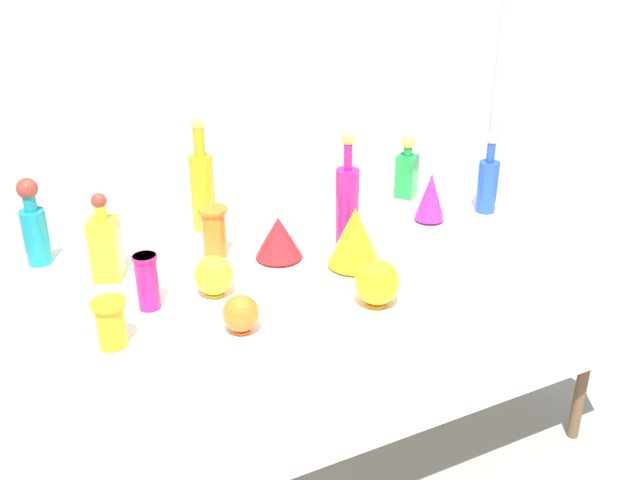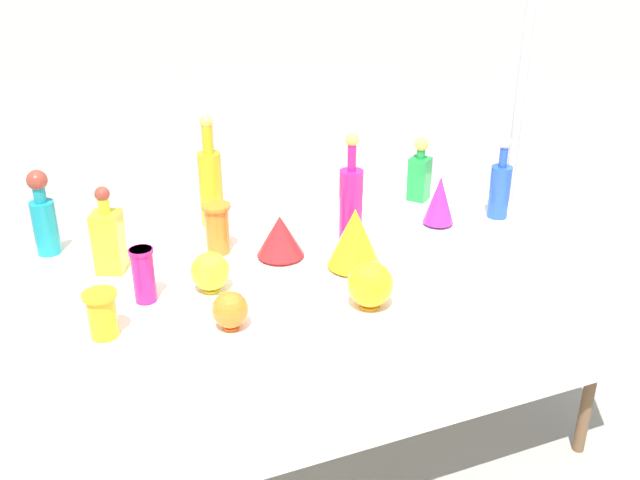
# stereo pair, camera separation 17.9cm
# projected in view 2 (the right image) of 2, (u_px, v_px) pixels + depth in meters

# --- Properties ---
(ground_plane) EXTENTS (40.00, 40.00, 0.00)m
(ground_plane) POSITION_uv_depth(u_px,v_px,m) (320.00, 434.00, 2.84)
(ground_plane) COLOR gray
(display_table) EXTENTS (1.99, 1.12, 0.76)m
(display_table) POSITION_uv_depth(u_px,v_px,m) (324.00, 284.00, 2.51)
(display_table) COLOR white
(display_table) RESTS_ON ground
(tall_bottle_0) EXTENTS (0.09, 0.09, 0.32)m
(tall_bottle_0) POSITION_uv_depth(u_px,v_px,m) (44.00, 217.00, 2.55)
(tall_bottle_0) COLOR teal
(tall_bottle_0) RESTS_ON display_table
(tall_bottle_1) EXTENTS (0.09, 0.09, 0.44)m
(tall_bottle_1) POSITION_uv_depth(u_px,v_px,m) (351.00, 204.00, 2.59)
(tall_bottle_1) COLOR #C61972
(tall_bottle_1) RESTS_ON display_table
(tall_bottle_2) EXTENTS (0.08, 0.08, 0.34)m
(tall_bottle_2) POSITION_uv_depth(u_px,v_px,m) (500.00, 186.00, 2.85)
(tall_bottle_2) COLOR blue
(tall_bottle_2) RESTS_ON display_table
(tall_bottle_3) EXTENTS (0.09, 0.09, 0.45)m
(tall_bottle_3) POSITION_uv_depth(u_px,v_px,m) (211.00, 183.00, 2.76)
(tall_bottle_3) COLOR orange
(tall_bottle_3) RESTS_ON display_table
(square_decanter_0) EXTENTS (0.11, 0.11, 0.28)m
(square_decanter_0) POSITION_uv_depth(u_px,v_px,m) (420.00, 173.00, 3.03)
(square_decanter_0) COLOR #198C38
(square_decanter_0) RESTS_ON display_table
(square_decanter_1) EXTENTS (0.12, 0.12, 0.31)m
(square_decanter_1) POSITION_uv_depth(u_px,v_px,m) (108.00, 238.00, 2.43)
(square_decanter_1) COLOR yellow
(square_decanter_1) RESTS_ON display_table
(slender_vase_0) EXTENTS (0.08, 0.08, 0.18)m
(slender_vase_0) POSITION_uv_depth(u_px,v_px,m) (143.00, 273.00, 2.25)
(slender_vase_0) COLOR #C61972
(slender_vase_0) RESTS_ON display_table
(slender_vase_1) EXTENTS (0.10, 0.10, 0.19)m
(slender_vase_1) POSITION_uv_depth(u_px,v_px,m) (217.00, 227.00, 2.57)
(slender_vase_1) COLOR orange
(slender_vase_1) RESTS_ON display_table
(slender_vase_2) EXTENTS (0.10, 0.10, 0.14)m
(slender_vase_2) POSITION_uv_depth(u_px,v_px,m) (102.00, 312.00, 2.07)
(slender_vase_2) COLOR orange
(slender_vase_2) RESTS_ON display_table
(fluted_vase_0) EXTENTS (0.17, 0.17, 0.16)m
(fluted_vase_0) POSITION_uv_depth(u_px,v_px,m) (280.00, 236.00, 2.54)
(fluted_vase_0) COLOR red
(fluted_vase_0) RESTS_ON display_table
(fluted_vase_1) EXTENTS (0.12, 0.12, 0.20)m
(fluted_vase_1) POSITION_uv_depth(u_px,v_px,m) (440.00, 200.00, 2.79)
(fluted_vase_1) COLOR purple
(fluted_vase_1) RESTS_ON display_table
(fluted_vase_2) EXTENTS (0.19, 0.19, 0.22)m
(fluted_vase_2) POSITION_uv_depth(u_px,v_px,m) (355.00, 237.00, 2.45)
(fluted_vase_2) COLOR orange
(fluted_vase_2) RESTS_ON display_table
(round_bowl_0) EXTENTS (0.15, 0.15, 0.15)m
(round_bowl_0) POSITION_uv_depth(u_px,v_px,m) (370.00, 284.00, 2.23)
(round_bowl_0) COLOR orange
(round_bowl_0) RESTS_ON display_table
(round_bowl_1) EXTENTS (0.13, 0.13, 0.14)m
(round_bowl_1) POSITION_uv_depth(u_px,v_px,m) (210.00, 271.00, 2.32)
(round_bowl_1) COLOR yellow
(round_bowl_1) RESTS_ON display_table
(round_bowl_2) EXTENTS (0.11, 0.11, 0.12)m
(round_bowl_2) POSITION_uv_depth(u_px,v_px,m) (230.00, 310.00, 2.12)
(round_bowl_2) COLOR orange
(round_bowl_2) RESTS_ON display_table
(price_tag_left) EXTENTS (0.06, 0.02, 0.03)m
(price_tag_left) POSITION_uv_depth(u_px,v_px,m) (299.00, 351.00, 2.01)
(price_tag_left) COLOR white
(price_tag_left) RESTS_ON display_table
(cardboard_box_behind_left) EXTENTS (0.54, 0.43, 0.34)m
(cardboard_box_behind_left) POSITION_uv_depth(u_px,v_px,m) (308.00, 257.00, 3.98)
(cardboard_box_behind_left) COLOR tan
(cardboard_box_behind_left) RESTS_ON ground
(cardboard_box_behind_right) EXTENTS (0.51, 0.44, 0.34)m
(cardboard_box_behind_right) POSITION_uv_depth(u_px,v_px,m) (269.00, 275.00, 3.78)
(cardboard_box_behind_right) COLOR tan
(cardboard_box_behind_right) RESTS_ON ground
(canopy_pole) EXTENTS (0.18, 0.18, 2.35)m
(canopy_pole) POSITION_uv_depth(u_px,v_px,m) (516.00, 131.00, 3.45)
(canopy_pole) COLOR silver
(canopy_pole) RESTS_ON ground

